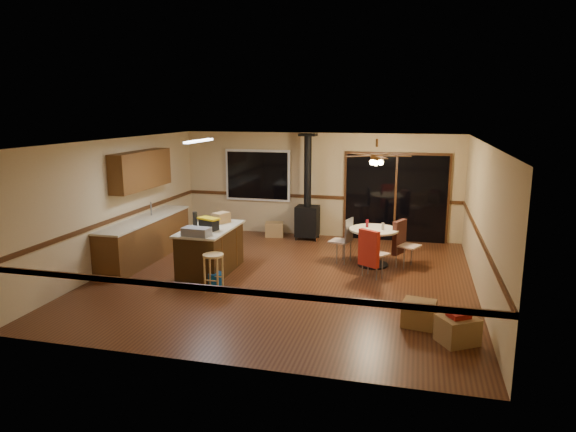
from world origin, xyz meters
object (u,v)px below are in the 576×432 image
(kitchen_island, at_px, (211,250))
(toolbox_grey, at_px, (196,232))
(chair_left, at_px, (345,235))
(toolbox_black, at_px, (209,225))
(chair_near, at_px, (370,248))
(box_corner_a, at_px, (458,330))
(box_corner_b, at_px, (419,313))
(dining_table, at_px, (374,240))
(bar_stool, at_px, (214,272))
(box_under_window, at_px, (274,229))
(chair_right, at_px, (400,238))
(wood_stove, at_px, (307,210))
(blue_bucket, at_px, (216,279))

(kitchen_island, distance_m, toolbox_grey, 0.85)
(toolbox_grey, bearing_deg, chair_left, 38.54)
(toolbox_black, height_order, chair_near, toolbox_black)
(box_corner_a, xyz_separation_m, box_corner_b, (-0.52, 0.47, 0.00))
(dining_table, distance_m, chair_left, 0.60)
(bar_stool, relative_size, box_under_window, 1.49)
(chair_right, bearing_deg, box_under_window, 151.01)
(toolbox_black, distance_m, box_corner_b, 4.30)
(wood_stove, bearing_deg, toolbox_grey, -108.99)
(toolbox_black, xyz_separation_m, box_corner_b, (3.95, -1.49, -0.81))
(toolbox_black, distance_m, box_under_window, 3.39)
(toolbox_black, relative_size, dining_table, 0.37)
(bar_stool, height_order, box_corner_a, bar_stool)
(chair_left, bearing_deg, dining_table, -7.04)
(chair_left, distance_m, box_corner_b, 3.34)
(box_corner_a, bearing_deg, bar_stool, 164.36)
(kitchen_island, xyz_separation_m, bar_stool, (0.46, -0.98, -0.12))
(kitchen_island, relative_size, box_under_window, 3.75)
(kitchen_island, distance_m, wood_stove, 3.33)
(blue_bucket, height_order, chair_left, chair_left)
(dining_table, xyz_separation_m, box_corner_b, (0.92, -2.87, -0.35))
(toolbox_grey, relative_size, chair_left, 0.97)
(box_under_window, bearing_deg, box_corner_b, -53.11)
(toolbox_grey, height_order, bar_stool, toolbox_grey)
(kitchen_island, distance_m, blue_bucket, 0.90)
(chair_near, bearing_deg, toolbox_grey, -161.31)
(toolbox_grey, distance_m, blue_bucket, 0.94)
(bar_stool, bearing_deg, chair_left, 48.39)
(toolbox_black, xyz_separation_m, blue_bucket, (0.35, -0.57, -0.88))
(toolbox_grey, relative_size, bar_stool, 0.75)
(chair_left, height_order, box_corner_a, chair_left)
(box_corner_b, bearing_deg, toolbox_grey, 166.19)
(toolbox_grey, bearing_deg, dining_table, 31.67)
(blue_bucket, height_order, box_under_window, box_under_window)
(kitchen_island, xyz_separation_m, toolbox_black, (0.05, -0.16, 0.55))
(blue_bucket, distance_m, chair_left, 2.94)
(blue_bucket, distance_m, box_under_window, 3.84)
(bar_stool, bearing_deg, chair_right, 36.42)
(wood_stove, height_order, toolbox_grey, wood_stove)
(wood_stove, distance_m, dining_table, 2.56)
(blue_bucket, relative_size, box_under_window, 0.64)
(box_under_window, bearing_deg, chair_left, -41.54)
(chair_near, bearing_deg, box_corner_a, -59.80)
(chair_left, distance_m, chair_near, 1.10)
(toolbox_grey, bearing_deg, box_corner_b, -13.81)
(box_under_window, height_order, box_corner_b, box_corner_b)
(chair_near, bearing_deg, box_under_window, 133.97)
(blue_bucket, bearing_deg, chair_near, 22.29)
(kitchen_island, relative_size, dining_table, 1.68)
(bar_stool, bearing_deg, toolbox_grey, 144.99)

